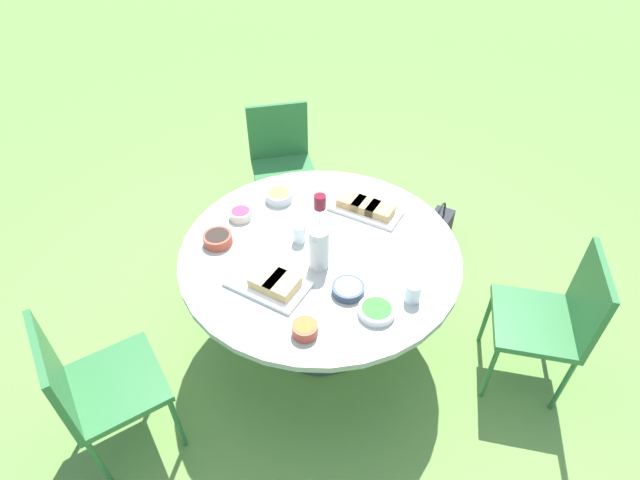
{
  "coord_description": "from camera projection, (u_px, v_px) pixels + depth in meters",
  "views": [
    {
      "loc": [
        1.65,
        0.96,
        2.49
      ],
      "look_at": [
        0.0,
        0.0,
        0.81
      ],
      "focal_mm": 28.0,
      "sensor_mm": 36.0,
      "label": 1
    }
  ],
  "objects": [
    {
      "name": "ground_plane",
      "position": [
        320.0,
        338.0,
        3.08
      ],
      "size": [
        40.0,
        40.0,
        0.0
      ],
      "primitive_type": "plane",
      "color": "#668E42"
    },
    {
      "name": "dining_table",
      "position": [
        320.0,
        262.0,
        2.65
      ],
      "size": [
        1.45,
        1.45,
        0.75
      ],
      "color": "#4C4C51",
      "rests_on": "ground_plane"
    },
    {
      "name": "chair_near_left",
      "position": [
        555.0,
        315.0,
        2.54
      ],
      "size": [
        0.55,
        0.54,
        0.89
      ],
      "color": "#2D6B38",
      "rests_on": "ground_plane"
    },
    {
      "name": "chair_near_right",
      "position": [
        282.0,
        157.0,
        3.67
      ],
      "size": [
        0.61,
        0.61,
        0.89
      ],
      "color": "#2D6B38",
      "rests_on": "ground_plane"
    },
    {
      "name": "chair_far_back",
      "position": [
        93.0,
        384.0,
        2.24
      ],
      "size": [
        0.57,
        0.58,
        0.89
      ],
      "color": "#2D6B38",
      "rests_on": "ground_plane"
    },
    {
      "name": "water_pitcher",
      "position": [
        319.0,
        248.0,
        2.41
      ],
      "size": [
        0.11,
        0.1,
        0.23
      ],
      "color": "silver",
      "rests_on": "dining_table"
    },
    {
      "name": "wine_glass",
      "position": [
        320.0,
        203.0,
        2.65
      ],
      "size": [
        0.06,
        0.06,
        0.18
      ],
      "color": "silver",
      "rests_on": "dining_table"
    },
    {
      "name": "platter_bread_main",
      "position": [
        366.0,
        208.0,
        2.79
      ],
      "size": [
        0.19,
        0.4,
        0.07
      ],
      "color": "white",
      "rests_on": "dining_table"
    },
    {
      "name": "platter_charcuterie",
      "position": [
        272.0,
        283.0,
        2.36
      ],
      "size": [
        0.23,
        0.38,
        0.07
      ],
      "color": "white",
      "rests_on": "dining_table"
    },
    {
      "name": "bowl_fries",
      "position": [
        279.0,
        196.0,
        2.88
      ],
      "size": [
        0.15,
        0.15,
        0.05
      ],
      "color": "silver",
      "rests_on": "dining_table"
    },
    {
      "name": "bowl_salad",
      "position": [
        377.0,
        310.0,
        2.24
      ],
      "size": [
        0.17,
        0.17,
        0.04
      ],
      "color": "white",
      "rests_on": "dining_table"
    },
    {
      "name": "bowl_olives",
      "position": [
        218.0,
        238.0,
        2.59
      ],
      "size": [
        0.15,
        0.15,
        0.06
      ],
      "color": "#B74733",
      "rests_on": "dining_table"
    },
    {
      "name": "bowl_dip_red",
      "position": [
        241.0,
        214.0,
        2.76
      ],
      "size": [
        0.12,
        0.12,
        0.05
      ],
      "color": "beige",
      "rests_on": "dining_table"
    },
    {
      "name": "bowl_dip_cream",
      "position": [
        348.0,
        289.0,
        2.34
      ],
      "size": [
        0.15,
        0.15,
        0.04
      ],
      "color": "#334256",
      "rests_on": "dining_table"
    },
    {
      "name": "bowl_roasted_veg",
      "position": [
        305.0,
        329.0,
        2.15
      ],
      "size": [
        0.11,
        0.11,
        0.06
      ],
      "color": "#B74733",
      "rests_on": "dining_table"
    },
    {
      "name": "cup_water_near",
      "position": [
        413.0,
        292.0,
        2.29
      ],
      "size": [
        0.07,
        0.07,
        0.1
      ],
      "color": "silver",
      "rests_on": "dining_table"
    },
    {
      "name": "cup_water_far",
      "position": [
        300.0,
        233.0,
        2.6
      ],
      "size": [
        0.06,
        0.06,
        0.1
      ],
      "color": "silver",
      "rests_on": "dining_table"
    },
    {
      "name": "handbag",
      "position": [
        437.0,
        230.0,
        3.66
      ],
      "size": [
        0.3,
        0.14,
        0.37
      ],
      "color": "#232328",
      "rests_on": "ground_plane"
    }
  ]
}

